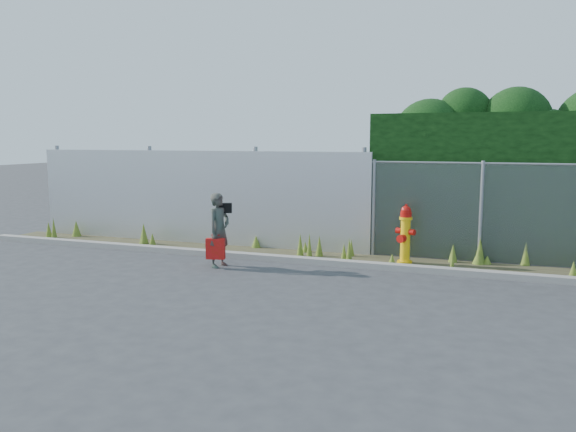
# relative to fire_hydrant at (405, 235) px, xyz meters

# --- Properties ---
(ground) EXTENTS (80.00, 80.00, 0.00)m
(ground) POSITION_rel_fire_hydrant_xyz_m (-1.81, -2.43, -0.58)
(ground) COLOR #353537
(ground) RESTS_ON ground
(curb) EXTENTS (16.00, 0.22, 0.12)m
(curb) POSITION_rel_fire_hydrant_xyz_m (-1.81, -0.63, -0.52)
(curb) COLOR gray
(curb) RESTS_ON ground
(weed_strip) EXTENTS (16.00, 1.32, 0.54)m
(weed_strip) POSITION_rel_fire_hydrant_xyz_m (-0.79, 0.06, -0.45)
(weed_strip) COLOR #413B25
(weed_strip) RESTS_ON ground
(corrugated_fence) EXTENTS (8.50, 0.21, 2.30)m
(corrugated_fence) POSITION_rel_fire_hydrant_xyz_m (-5.05, 0.58, 0.52)
(corrugated_fence) COLOR #B7B8BE
(corrugated_fence) RESTS_ON ground
(chainlink_fence) EXTENTS (6.50, 0.07, 2.05)m
(chainlink_fence) POSITION_rel_fire_hydrant_xyz_m (2.44, 0.57, 0.45)
(chainlink_fence) COLOR gray
(chainlink_fence) RESTS_ON ground
(hedge) EXTENTS (7.43, 1.96, 3.57)m
(hedge) POSITION_rel_fire_hydrant_xyz_m (2.68, 1.63, 1.39)
(hedge) COLOR black
(hedge) RESTS_ON ground
(fire_hydrant) EXTENTS (0.40, 0.36, 1.20)m
(fire_hydrant) POSITION_rel_fire_hydrant_xyz_m (0.00, 0.00, 0.00)
(fire_hydrant) COLOR yellow
(fire_hydrant) RESTS_ON ground
(woman) EXTENTS (0.46, 0.59, 1.44)m
(woman) POSITION_rel_fire_hydrant_xyz_m (-3.37, -1.46, 0.14)
(woman) COLOR #0F6250
(woman) RESTS_ON ground
(red_tote_bag) EXTENTS (0.36, 0.13, 0.47)m
(red_tote_bag) POSITION_rel_fire_hydrant_xyz_m (-3.38, -1.60, -0.20)
(red_tote_bag) COLOR #A01A09
(black_shoulder_bag) EXTENTS (0.26, 0.11, 0.19)m
(black_shoulder_bag) POSITION_rel_fire_hydrant_xyz_m (-3.32, -1.28, 0.55)
(black_shoulder_bag) COLOR black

